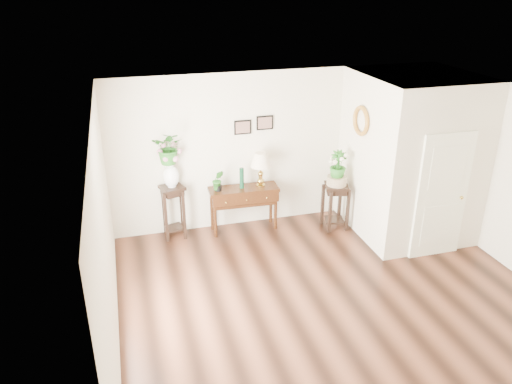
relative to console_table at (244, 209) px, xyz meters
name	(u,v)px	position (x,y,z in m)	size (l,w,h in m)	color
floor	(335,301)	(0.71, -2.49, -0.41)	(6.00, 5.50, 0.02)	brown
ceiling	(351,109)	(0.71, -2.49, 2.39)	(6.00, 5.50, 0.02)	white
wall_back	(278,148)	(0.71, 0.26, 0.99)	(6.00, 0.02, 2.80)	white
wall_front	(483,355)	(0.71, -5.24, 0.99)	(6.00, 0.02, 2.80)	white
wall_left	(106,244)	(-2.29, -2.49, 0.99)	(0.02, 5.50, 2.80)	white
partition	(410,155)	(2.81, -0.71, 0.99)	(1.80, 1.95, 2.80)	white
door	(442,196)	(2.81, -1.71, 0.64)	(0.90, 0.05, 2.10)	white
art_print_left	(243,127)	(0.06, 0.24, 1.44)	(0.30, 0.02, 0.25)	black
art_print_right	(265,123)	(0.46, 0.24, 1.49)	(0.30, 0.02, 0.25)	black
wall_ornament	(361,121)	(1.87, -0.59, 1.64)	(0.51, 0.51, 0.07)	#BA712C
console_table	(244,209)	(0.00, 0.00, 0.00)	(1.23, 0.41, 0.82)	black
table_lamp	(261,167)	(0.31, 0.00, 0.76)	(0.36, 0.36, 0.63)	#B39341
green_vase	(242,179)	(-0.03, 0.00, 0.58)	(0.08, 0.08, 0.37)	#0E3A22
potted_plant	(218,181)	(-0.45, 0.00, 0.59)	(0.20, 0.16, 0.36)	#256D1F
plant_stand_a	(174,211)	(-1.24, 0.08, 0.07)	(0.37, 0.37, 0.96)	black
porcelain_vase	(171,174)	(-1.24, 0.08, 0.77)	(0.27, 0.27, 0.46)	white
lily_arrangement	(169,148)	(-1.24, 0.08, 1.23)	(0.51, 0.45, 0.57)	#256D1F
plant_stand_b	(335,206)	(1.61, -0.38, 0.01)	(0.40, 0.40, 0.85)	black
ceramic_bowl	(337,181)	(1.61, -0.38, 0.52)	(0.36, 0.36, 0.16)	#C2B794
narcissus	(338,165)	(1.61, -0.38, 0.81)	(0.28, 0.28, 0.51)	#256D1F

